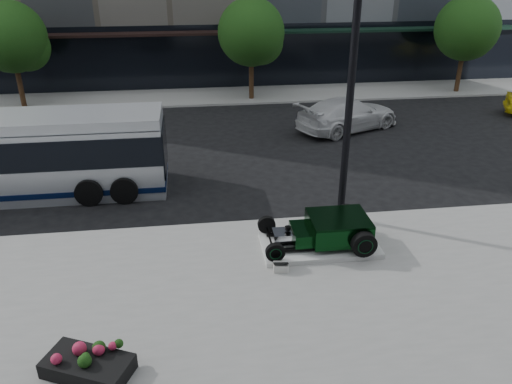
{
  "coord_description": "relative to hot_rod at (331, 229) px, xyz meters",
  "views": [
    {
      "loc": [
        -2.61,
        -16.12,
        7.96
      ],
      "look_at": [
        -0.74,
        -2.15,
        1.2
      ],
      "focal_mm": 35.0,
      "sensor_mm": 36.0,
      "label": 1
    }
  ],
  "objects": [
    {
      "name": "sidewalk_far",
      "position": [
        -1.24,
        17.88,
        -0.64
      ],
      "size": [
        70.0,
        4.0,
        0.12
      ],
      "primitive_type": "cube",
      "color": "gray",
      "rests_on": "ground"
    },
    {
      "name": "street_trees",
      "position": [
        -0.09,
        16.95,
        3.07
      ],
      "size": [
        29.8,
        3.8,
        5.7
      ],
      "color": "black",
      "rests_on": "sidewalk_far"
    },
    {
      "name": "flower_planter",
      "position": [
        -6.25,
        -4.17,
        -0.37
      ],
      "size": [
        1.99,
        1.55,
        0.58
      ],
      "color": "black",
      "rests_on": "sidewalk_near"
    },
    {
      "name": "white_sedan",
      "position": [
        3.81,
        10.78,
        0.09
      ],
      "size": [
        5.88,
        4.3,
        1.58
      ],
      "primitive_type": "imported",
      "rotation": [
        0.0,
        0.0,
        2.0
      ],
      "color": "silver",
      "rests_on": "ground"
    },
    {
      "name": "display_plinth",
      "position": [
        -0.33,
        -0.0,
        -0.5
      ],
      "size": [
        3.4,
        1.8,
        0.15
      ],
      "primitive_type": "cube",
      "color": "silver",
      "rests_on": "sidewalk_near"
    },
    {
      "name": "info_plaque",
      "position": [
        -1.67,
        -1.05,
        -0.45
      ],
      "size": [
        0.43,
        0.34,
        0.31
      ],
      "color": "silver",
      "rests_on": "sidewalk_near"
    },
    {
      "name": "hot_rod",
      "position": [
        0.0,
        0.0,
        0.0
      ],
      "size": [
        3.22,
        2.0,
        0.81
      ],
      "color": "black",
      "rests_on": "display_plinth"
    },
    {
      "name": "lamppost",
      "position": [
        0.8,
        1.68,
        2.91
      ],
      "size": [
        0.41,
        0.41,
        7.54
      ],
      "color": "black",
      "rests_on": "sidewalk_near"
    },
    {
      "name": "ground",
      "position": [
        -1.24,
        3.88,
        -0.7
      ],
      "size": [
        120.0,
        120.0,
        0.0
      ],
      "primitive_type": "plane",
      "color": "black",
      "rests_on": "ground"
    }
  ]
}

